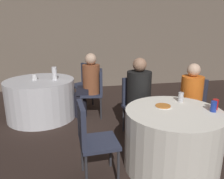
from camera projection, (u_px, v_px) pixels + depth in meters
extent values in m
plane|color=#332621|center=(156.00, 174.00, 2.54)|extent=(16.00, 16.00, 0.00)
cube|color=#7A6B5B|center=(101.00, 37.00, 5.97)|extent=(16.00, 0.06, 2.80)
cylinder|color=white|center=(172.00, 139.00, 2.59)|extent=(1.12, 1.12, 0.72)
cylinder|color=silver|center=(41.00, 99.00, 4.06)|extent=(1.25, 1.25, 0.72)
cube|color=#2D3347|center=(138.00, 108.00, 3.37)|extent=(0.46, 0.46, 0.04)
cube|color=#2D3347|center=(133.00, 91.00, 3.46)|extent=(0.38, 0.11, 0.43)
cylinder|color=#333338|center=(153.00, 125.00, 3.33)|extent=(0.03, 0.03, 0.42)
cylinder|color=#333338|center=(133.00, 128.00, 3.22)|extent=(0.03, 0.03, 0.42)
cylinder|color=#333338|center=(142.00, 116.00, 3.64)|extent=(0.03, 0.03, 0.42)
cylinder|color=#333338|center=(123.00, 119.00, 3.52)|extent=(0.03, 0.03, 0.42)
cube|color=#2D3347|center=(99.00, 142.00, 2.36)|extent=(0.42, 0.42, 0.04)
cube|color=#2D3347|center=(82.00, 124.00, 2.25)|extent=(0.07, 0.38, 0.43)
cylinder|color=#333338|center=(111.00, 151.00, 2.62)|extent=(0.03, 0.03, 0.42)
cylinder|color=#333338|center=(118.00, 168.00, 2.31)|extent=(0.03, 0.03, 0.42)
cylinder|color=#333338|center=(82.00, 155.00, 2.54)|extent=(0.03, 0.03, 0.42)
cylinder|color=#333338|center=(86.00, 173.00, 2.23)|extent=(0.03, 0.03, 0.42)
cube|color=#2D3347|center=(190.00, 110.00, 3.29)|extent=(0.57, 0.57, 0.04)
cube|color=#2D3347|center=(194.00, 92.00, 3.38)|extent=(0.31, 0.30, 0.43)
cylinder|color=#333338|center=(198.00, 131.00, 3.13)|extent=(0.03, 0.03, 0.42)
cylinder|color=#333338|center=(174.00, 126.00, 3.30)|extent=(0.03, 0.03, 0.42)
cylinder|color=#333338|center=(202.00, 122.00, 3.41)|extent=(0.03, 0.03, 0.42)
cylinder|color=#333338|center=(180.00, 118.00, 3.58)|extent=(0.03, 0.03, 0.42)
cube|color=#2D3347|center=(81.00, 85.00, 4.69)|extent=(0.56, 0.56, 0.04)
cube|color=#2D3347|center=(87.00, 74.00, 4.75)|extent=(0.25, 0.34, 0.43)
cylinder|color=#333338|center=(80.00, 99.00, 4.52)|extent=(0.03, 0.03, 0.42)
cylinder|color=#333338|center=(71.00, 96.00, 4.75)|extent=(0.03, 0.03, 0.42)
cylinder|color=#333338|center=(93.00, 96.00, 4.75)|extent=(0.03, 0.03, 0.42)
cylinder|color=#333338|center=(83.00, 93.00, 4.98)|extent=(0.03, 0.03, 0.42)
cube|color=#2D3347|center=(92.00, 94.00, 4.09)|extent=(0.45, 0.45, 0.04)
cube|color=#2D3347|center=(101.00, 82.00, 4.03)|extent=(0.10, 0.38, 0.43)
cylinder|color=#333338|center=(82.00, 109.00, 3.98)|extent=(0.03, 0.03, 0.42)
cylinder|color=#333338|center=(84.00, 103.00, 4.31)|extent=(0.03, 0.03, 0.42)
cylinder|color=#333338|center=(101.00, 109.00, 4.00)|extent=(0.03, 0.03, 0.42)
cylinder|color=#333338|center=(101.00, 102.00, 4.32)|extent=(0.03, 0.03, 0.42)
cylinder|color=#33384C|center=(145.00, 126.00, 3.23)|extent=(0.24, 0.24, 0.46)
cube|color=#33384C|center=(142.00, 106.00, 3.25)|extent=(0.39, 0.37, 0.12)
cylinder|color=black|center=(139.00, 90.00, 3.28)|extent=(0.37, 0.37, 0.56)
sphere|color=#997056|center=(140.00, 65.00, 3.18)|extent=(0.20, 0.20, 0.20)
cylinder|color=#33384C|center=(185.00, 128.00, 3.17)|extent=(0.24, 0.24, 0.46)
cube|color=#33384C|center=(188.00, 108.00, 3.18)|extent=(0.44, 0.44, 0.12)
cylinder|color=orange|center=(191.00, 93.00, 3.22)|extent=(0.32, 0.32, 0.50)
sphere|color=#DBB293|center=(194.00, 70.00, 3.13)|extent=(0.19, 0.19, 0.19)
cylinder|color=black|center=(80.00, 105.00, 4.14)|extent=(0.24, 0.24, 0.46)
cube|color=black|center=(86.00, 90.00, 4.06)|extent=(0.36, 0.35, 0.12)
cylinder|color=brown|center=(91.00, 79.00, 4.01)|extent=(0.32, 0.32, 0.53)
sphere|color=#DBB293|center=(91.00, 59.00, 3.91)|extent=(0.21, 0.21, 0.21)
cylinder|color=white|center=(163.00, 106.00, 2.62)|extent=(0.21, 0.21, 0.01)
cylinder|color=orange|center=(163.00, 106.00, 2.62)|extent=(0.18, 0.18, 0.01)
cylinder|color=#1E38A5|center=(214.00, 106.00, 2.45)|extent=(0.07, 0.07, 0.12)
cylinder|color=red|center=(215.00, 104.00, 2.52)|extent=(0.07, 0.07, 0.12)
cylinder|color=silver|center=(181.00, 97.00, 2.78)|extent=(0.07, 0.07, 0.12)
cylinder|color=white|center=(54.00, 73.00, 3.93)|extent=(0.09, 0.09, 0.24)
cylinder|color=white|center=(35.00, 77.00, 3.94)|extent=(0.09, 0.09, 0.11)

